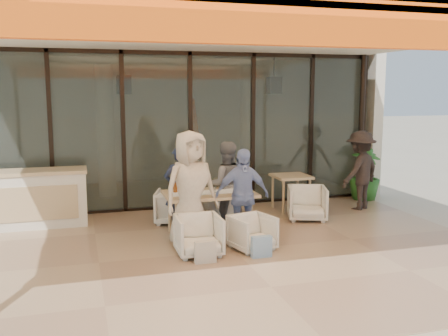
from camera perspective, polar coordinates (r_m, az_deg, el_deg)
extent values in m
plane|color=#C6B293|center=(7.68, 1.20, -9.54)|extent=(70.00, 70.00, 0.00)
cube|color=tan|center=(7.68, 1.20, -9.50)|extent=(8.00, 6.00, 0.01)
cube|color=silver|center=(7.34, 1.28, 15.71)|extent=(8.00, 6.00, 0.20)
cube|color=#F1550C|center=(4.62, 12.87, 16.10)|extent=(8.00, 0.12, 0.45)
cube|color=orange|center=(5.24, 9.09, 16.63)|extent=(8.00, 1.50, 0.06)
cylinder|color=black|center=(11.59, 15.39, 4.44)|extent=(0.12, 0.12, 3.20)
cube|color=#9EADA3|center=(10.22, -3.87, 4.20)|extent=(8.00, 0.03, 3.20)
cube|color=black|center=(10.46, -3.78, -4.35)|extent=(8.00, 0.10, 0.08)
cube|color=black|center=(10.22, -3.97, 12.95)|extent=(8.00, 0.10, 0.08)
cube|color=black|center=(9.99, -19.19, 3.63)|extent=(0.08, 0.10, 3.20)
cube|color=black|center=(10.02, -11.45, 3.95)|extent=(0.08, 0.10, 3.20)
cube|color=black|center=(10.22, -3.87, 4.20)|extent=(0.08, 0.10, 3.20)
cube|color=black|center=(10.60, 3.29, 4.37)|extent=(0.08, 0.10, 3.20)
cube|color=black|center=(11.12, 9.87, 4.46)|extent=(0.08, 0.10, 3.20)
cube|color=black|center=(11.76, 15.58, 4.49)|extent=(0.08, 0.10, 3.20)
cube|color=silver|center=(13.65, -7.09, 5.72)|extent=(9.00, 0.25, 3.40)
cube|color=silver|center=(13.46, 13.11, 5.52)|extent=(0.25, 3.50, 3.40)
cube|color=silver|center=(11.95, -5.84, 13.48)|extent=(9.00, 3.50, 0.25)
cube|color=tan|center=(12.15, -5.59, -2.67)|extent=(8.00, 3.50, 0.02)
cylinder|color=silver|center=(11.60, -13.37, 4.03)|extent=(0.40, 0.40, 3.00)
cylinder|color=silver|center=(12.26, 2.75, 4.50)|extent=(0.40, 0.40, 3.00)
cylinder|color=black|center=(11.21, -11.44, 11.61)|extent=(0.03, 0.03, 0.70)
cube|color=black|center=(11.19, -11.37, 9.31)|extent=(0.30, 0.30, 0.40)
sphere|color=#FFBF72|center=(11.19, -11.37, 9.31)|extent=(0.18, 0.18, 0.18)
cylinder|color=black|center=(12.04, 5.74, 11.53)|extent=(0.03, 0.03, 0.70)
cube|color=black|center=(12.03, 5.70, 9.39)|extent=(0.30, 0.30, 0.40)
sphere|color=#FFBF72|center=(12.03, 5.70, 9.39)|extent=(0.18, 0.18, 0.18)
cylinder|color=black|center=(11.48, -3.42, -3.11)|extent=(0.40, 0.40, 0.05)
cylinder|color=black|center=(11.31, -3.46, 1.85)|extent=(0.04, 0.04, 2.10)
cone|color=orange|center=(11.26, -3.49, 5.13)|extent=(0.32, 0.32, 1.10)
cube|color=silver|center=(9.48, -20.90, -3.45)|extent=(1.80, 0.60, 1.00)
cube|color=tan|center=(9.39, -21.07, -0.41)|extent=(1.85, 0.65, 0.06)
cube|color=tan|center=(9.18, -21.04, -3.85)|extent=(1.50, 0.02, 0.60)
cube|color=tan|center=(8.32, -1.66, -2.97)|extent=(1.50, 0.90, 0.05)
cube|color=white|center=(8.31, -1.66, -2.80)|extent=(1.30, 0.35, 0.01)
cylinder|color=tan|center=(7.97, -5.40, -6.27)|extent=(0.06, 0.06, 0.70)
cylinder|color=tan|center=(8.28, 3.09, -5.66)|extent=(0.06, 0.06, 0.70)
cylinder|color=tan|center=(8.58, -6.22, -5.19)|extent=(0.06, 0.06, 0.70)
cylinder|color=tan|center=(8.87, 1.71, -4.67)|extent=(0.06, 0.06, 0.70)
cylinder|color=white|center=(8.06, -4.49, -2.76)|extent=(0.06, 0.06, 0.11)
cylinder|color=white|center=(8.44, -3.65, -2.23)|extent=(0.06, 0.06, 0.11)
cylinder|color=white|center=(8.22, -1.15, -2.51)|extent=(0.06, 0.06, 0.11)
cylinder|color=white|center=(8.55, -0.02, -2.06)|extent=(0.06, 0.06, 0.11)
cylinder|color=white|center=(8.25, 2.05, -2.46)|extent=(0.06, 0.06, 0.11)
cylinder|color=brown|center=(8.32, -5.59, -2.23)|extent=(0.07, 0.07, 0.16)
cylinder|color=black|center=(8.54, -2.79, -1.92)|extent=(0.09, 0.09, 0.17)
cylinder|color=black|center=(8.52, -2.79, -1.29)|extent=(0.10, 0.10, 0.01)
cylinder|color=white|center=(7.92, -4.26, -3.33)|extent=(0.22, 0.22, 0.01)
cylinder|color=white|center=(8.16, 1.94, -2.96)|extent=(0.22, 0.22, 0.01)
cylinder|color=white|center=(8.52, -5.14, -2.48)|extent=(0.22, 0.22, 0.01)
cylinder|color=white|center=(8.74, 0.66, -2.17)|extent=(0.22, 0.22, 0.01)
imported|color=silver|center=(9.22, -5.69, -4.23)|extent=(0.82, 0.80, 0.69)
imported|color=silver|center=(9.41, -0.65, -4.03)|extent=(0.70, 0.67, 0.66)
imported|color=silver|center=(7.42, -2.92, -7.51)|extent=(0.66, 0.62, 0.67)
imported|color=silver|center=(7.66, 3.25, -7.23)|extent=(0.72, 0.69, 0.61)
imported|color=#1B233C|center=(8.65, -5.11, -2.40)|extent=(0.57, 0.41, 1.48)
imported|color=slate|center=(8.85, 0.23, -1.92)|extent=(0.82, 0.67, 1.54)
imported|color=beige|center=(7.76, -3.82, -2.41)|extent=(1.02, 0.81, 1.82)
imported|color=#7E95D2|center=(8.01, 2.08, -3.15)|extent=(0.90, 0.39, 1.52)
cube|color=silver|center=(7.10, -2.15, -9.66)|extent=(0.30, 0.10, 0.34)
cube|color=#99BFD8|center=(7.34, 4.30, -9.05)|extent=(0.30, 0.10, 0.34)
cube|color=tan|center=(10.11, 7.68, -0.94)|extent=(0.70, 0.70, 0.05)
cylinder|color=tan|center=(9.81, 6.81, -3.42)|extent=(0.05, 0.05, 0.70)
cylinder|color=tan|center=(10.04, 9.75, -3.20)|extent=(0.05, 0.05, 0.70)
cylinder|color=tan|center=(10.32, 5.58, -2.79)|extent=(0.05, 0.05, 0.70)
cylinder|color=tan|center=(10.54, 8.41, -2.60)|extent=(0.05, 0.05, 0.70)
imported|color=silver|center=(9.51, 9.48, -3.82)|extent=(0.88, 0.85, 0.72)
imported|color=black|center=(10.50, 15.30, -0.30)|extent=(1.21, 1.01, 1.63)
imported|color=#1E5919|center=(11.50, 15.76, -0.60)|extent=(0.80, 0.80, 1.21)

